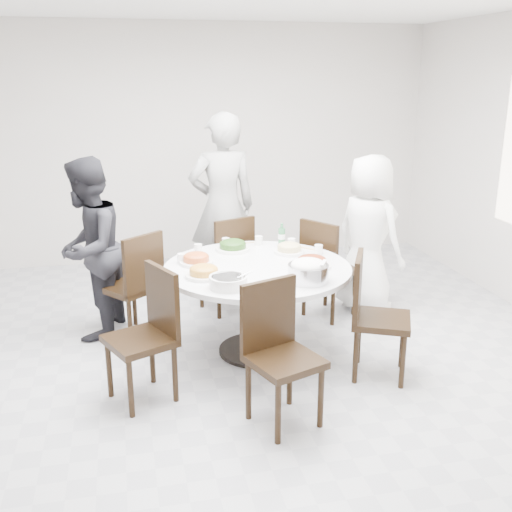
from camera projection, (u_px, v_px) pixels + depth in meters
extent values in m
cube|color=#AFAFB4|center=(231.00, 366.00, 4.75)|extent=(6.00, 6.00, 0.01)
cube|color=beige|center=(184.00, 145.00, 7.13)|extent=(6.00, 0.01, 2.80)
cube|color=beige|center=(435.00, 411.00, 1.54)|extent=(6.00, 0.01, 2.80)
cylinder|color=white|center=(257.00, 310.00, 4.89)|extent=(1.50, 1.50, 0.75)
cube|color=black|center=(330.00, 268.00, 5.62)|extent=(0.58, 0.58, 0.95)
cube|color=black|center=(225.00, 263.00, 5.76)|extent=(0.54, 0.54, 0.95)
cube|color=black|center=(130.00, 285.00, 5.17)|extent=(0.59, 0.59, 0.95)
cube|color=black|center=(140.00, 337.00, 4.14)|extent=(0.56, 0.56, 0.95)
cube|color=black|center=(285.00, 358.00, 3.85)|extent=(0.54, 0.54, 0.95)
cube|color=black|center=(382.00, 317.00, 4.48)|extent=(0.56, 0.56, 0.95)
imported|color=white|center=(368.00, 234.00, 5.69)|extent=(0.77, 0.88, 1.52)
imported|color=black|center=(222.00, 207.00, 6.02)|extent=(0.72, 0.50, 1.87)
imported|color=black|center=(89.00, 249.00, 5.12)|extent=(0.80, 0.91, 1.57)
cylinder|color=white|center=(233.00, 246.00, 5.19)|extent=(0.29, 0.29, 0.08)
cylinder|color=white|center=(289.00, 249.00, 5.11)|extent=(0.26, 0.26, 0.07)
cylinder|color=white|center=(196.00, 260.00, 4.83)|extent=(0.27, 0.27, 0.07)
cylinder|color=white|center=(312.00, 263.00, 4.74)|extent=(0.30, 0.30, 0.07)
cylinder|color=white|center=(204.00, 273.00, 4.51)|extent=(0.28, 0.28, 0.07)
cylinder|color=silver|center=(308.00, 273.00, 4.41)|extent=(0.30, 0.30, 0.13)
cylinder|color=white|center=(228.00, 282.00, 4.30)|extent=(0.28, 0.28, 0.09)
cylinder|color=#2A6A3D|center=(282.00, 235.00, 5.29)|extent=(0.06, 0.06, 0.21)
cylinder|color=white|center=(242.00, 240.00, 5.38)|extent=(0.07, 0.07, 0.08)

